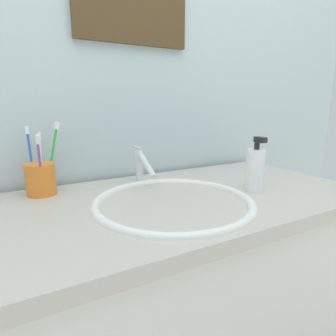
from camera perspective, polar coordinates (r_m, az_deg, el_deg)
name	(u,v)px	position (r m, az deg, el deg)	size (l,w,h in m)	color
tiled_wall_back	(131,82)	(1.07, -7.42, 16.82)	(2.33, 0.04, 2.40)	silver
vanity_counter	(175,323)	(1.04, 1.45, -28.70)	(1.13, 0.56, 0.86)	silver
sink_basin	(173,214)	(0.78, 1.07, -9.28)	(0.44, 0.44, 0.10)	white
faucet	(142,165)	(0.93, -5.27, 0.61)	(0.02, 0.15, 0.12)	silver
toothbrush_cup	(41,179)	(0.91, -24.15, -2.06)	(0.08, 0.08, 0.09)	orange
toothbrush_white	(40,158)	(0.93, -24.20, 1.89)	(0.02, 0.05, 0.17)	white
toothbrush_green	(53,151)	(0.93, -22.09, 3.12)	(0.06, 0.03, 0.20)	green
toothbrush_purple	(40,162)	(0.86, -24.32, 1.12)	(0.01, 0.04, 0.17)	purple
toothbrush_blue	(31,155)	(0.93, -25.85, 2.42)	(0.01, 0.05, 0.19)	blue
soap_dispenser	(255,170)	(0.91, 17.10, -0.34)	(0.06, 0.06, 0.17)	white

